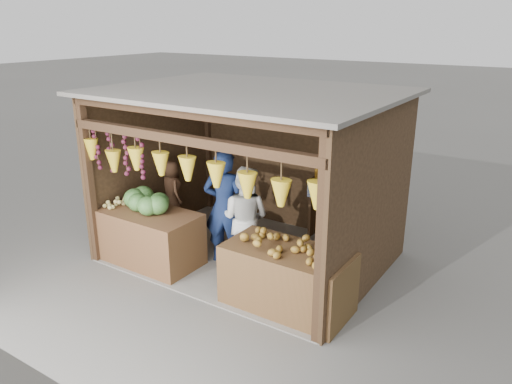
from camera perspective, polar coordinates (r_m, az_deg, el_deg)
ground at (r=8.13m, az=-0.76°, el=-7.32°), size 80.00×80.00×0.00m
stall_structure at (r=7.53m, az=-1.20°, el=4.06°), size 4.30×3.30×2.66m
back_shelf at (r=8.38m, az=10.15°, el=-0.33°), size 1.25×0.32×1.32m
counter_left at (r=7.93m, az=-11.91°, el=-5.12°), size 1.54×0.85×0.84m
counter_right at (r=6.61m, az=3.58°, el=-9.85°), size 1.66×0.85×0.83m
stool at (r=9.04m, az=-9.40°, el=-3.80°), size 0.30×0.30×0.28m
man_standing at (r=7.63m, az=-3.60°, el=-1.75°), size 0.77×0.63×1.82m
woman_standing at (r=7.49m, az=-1.28°, el=-2.96°), size 0.86×0.72×1.60m
vendor_seated at (r=8.80m, az=-9.63°, el=0.22°), size 0.61×0.52×1.06m
melon_pile at (r=7.81m, az=-12.32°, el=-0.94°), size 1.00×0.50×0.32m
tanfruit_pile at (r=8.13m, az=-15.70°, el=-1.15°), size 0.34×0.40×0.13m
mango_pile at (r=6.36m, az=3.45°, el=-5.78°), size 1.40×0.64×0.22m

